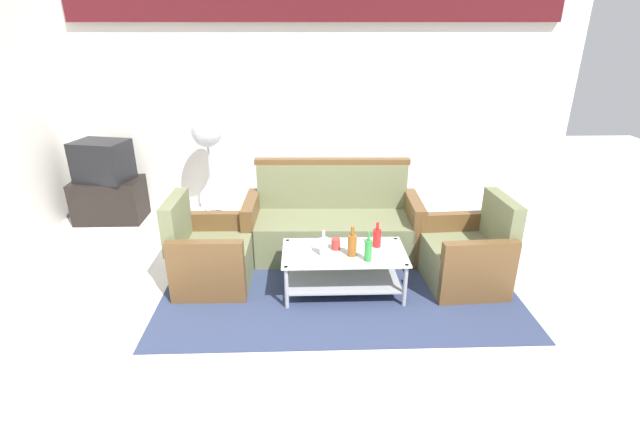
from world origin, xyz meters
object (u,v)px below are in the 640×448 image
object	(u,v)px
couch	(332,226)
bottle_red	(377,238)
tv_stand	(110,200)
pedestal_fan	(207,138)
armchair_left	(210,256)
armchair_right	(467,256)
bottle_green	(368,250)
coffee_table	(344,266)
bottle_brown	(352,245)
cup	(336,244)
television	(103,161)
bottle_clear	(324,246)

from	to	relation	value
couch	bottle_red	world-z (taller)	couch
tv_stand	pedestal_fan	bearing A→B (deg)	2.27
armchair_left	bottle_red	xyz separation A→B (m)	(1.54, -0.11, 0.21)
armchair_right	bottle_green	size ratio (longest dim) A/B	3.14
tv_stand	pedestal_fan	distance (m)	1.47
coffee_table	bottle_brown	bearing A→B (deg)	-49.10
bottle_brown	cup	world-z (taller)	bottle_brown
couch	armchair_right	bearing A→B (deg)	152.33
coffee_table	bottle_red	bearing A→B (deg)	18.11
coffee_table	television	bearing A→B (deg)	146.56
couch	tv_stand	bearing A→B (deg)	-18.74
coffee_table	bottle_clear	bearing A→B (deg)	-163.67
armchair_right	bottle_red	distance (m)	0.88
armchair_right	television	xyz separation A→B (m)	(-3.93, 1.71, 0.47)
couch	tv_stand	size ratio (longest dim) A/B	2.28
armchair_left	bottle_brown	size ratio (longest dim) A/B	3.10
television	armchair_right	bearing A→B (deg)	169.80
couch	armchair_right	world-z (taller)	couch
bottle_clear	bottle_red	world-z (taller)	bottle_red
bottle_brown	cup	distance (m)	0.19
armchair_right	bottle_green	bearing A→B (deg)	103.00
bottle_green	pedestal_fan	size ratio (longest dim) A/B	0.21
bottle_clear	armchair_left	bearing A→B (deg)	166.12
bottle_red	tv_stand	xyz separation A→B (m)	(-3.07, 1.72, -0.24)
armchair_right	bottle_brown	world-z (taller)	armchair_right
armchair_left	bottle_green	world-z (taller)	armchair_left
bottle_clear	bottle_brown	xyz separation A→B (m)	(0.25, -0.02, 0.02)
armchair_right	bottle_clear	bearing A→B (deg)	93.74
bottle_clear	bottle_green	world-z (taller)	bottle_green
bottle_red	cup	world-z (taller)	bottle_red
bottle_red	pedestal_fan	world-z (taller)	pedestal_fan
bottle_green	pedestal_fan	world-z (taller)	pedestal_fan
bottle_clear	television	xyz separation A→B (m)	(-2.58, 1.88, 0.26)
armchair_left	bottle_brown	distance (m)	1.35
bottle_red	cup	distance (m)	0.38
armchair_right	tv_stand	distance (m)	4.29
bottle_brown	television	size ratio (longest dim) A/B	0.40
bottle_red	cup	xyz separation A→B (m)	(-0.38, -0.04, -0.04)
pedestal_fan	bottle_green	bearing A→B (deg)	-50.38
couch	cup	bearing A→B (deg)	90.87
armchair_left	tv_stand	size ratio (longest dim) A/B	1.06
bottle_brown	bottle_red	world-z (taller)	bottle_brown
television	pedestal_fan	world-z (taller)	pedestal_fan
cup	tv_stand	xyz separation A→B (m)	(-2.70, 1.77, -0.20)
bottle_brown	television	distance (m)	3.42
bottle_clear	bottle_green	xyz separation A→B (m)	(0.38, -0.12, 0.01)
coffee_table	armchair_right	bearing A→B (deg)	5.65
coffee_table	couch	bearing A→B (deg)	94.12
coffee_table	bottle_green	size ratio (longest dim) A/B	4.07
bottle_brown	cup	xyz separation A→B (m)	(-0.13, 0.13, -0.05)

